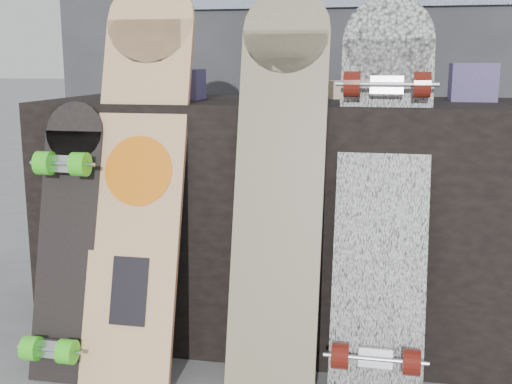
% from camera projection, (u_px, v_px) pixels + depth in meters
% --- Properties ---
extents(vendor_table, '(1.60, 0.60, 0.80)m').
position_uv_depth(vendor_table, '(289.00, 219.00, 2.18)').
color(vendor_table, black).
rests_on(vendor_table, ground).
extents(booth, '(2.40, 0.22, 2.20)m').
position_uv_depth(booth, '(319.00, 21.00, 2.86)').
color(booth, '#2F2F34').
rests_on(booth, ground).
extents(merch_box_purple, '(0.18, 0.12, 0.10)m').
position_uv_depth(merch_box_purple, '(175.00, 84.00, 2.14)').
color(merch_box_purple, navy).
rests_on(merch_box_purple, vendor_table).
extents(merch_box_small, '(0.14, 0.14, 0.12)m').
position_uv_depth(merch_box_small, '(473.00, 82.00, 2.05)').
color(merch_box_small, navy).
rests_on(merch_box_small, vendor_table).
extents(merch_box_flat, '(0.22, 0.10, 0.06)m').
position_uv_depth(merch_box_flat, '(360.00, 90.00, 2.18)').
color(merch_box_flat, '#D1B78C').
rests_on(merch_box_flat, vendor_table).
extents(longboard_geisha, '(0.27, 0.38, 1.18)m').
position_uv_depth(longboard_geisha, '(140.00, 165.00, 1.89)').
color(longboard_geisha, beige).
rests_on(longboard_geisha, ground).
extents(longboard_celtic, '(0.25, 0.31, 1.14)m').
position_uv_depth(longboard_celtic, '(279.00, 179.00, 1.79)').
color(longboard_celtic, beige).
rests_on(longboard_celtic, ground).
extents(longboard_cascadia, '(0.26, 0.37, 1.11)m').
position_uv_depth(longboard_cascadia, '(382.00, 190.00, 1.77)').
color(longboard_cascadia, silver).
rests_on(longboard_cascadia, ground).
extents(skateboard_dark, '(0.18, 0.29, 0.81)m').
position_uv_depth(skateboard_dark, '(64.00, 239.00, 1.89)').
color(skateboard_dark, black).
rests_on(skateboard_dark, ground).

